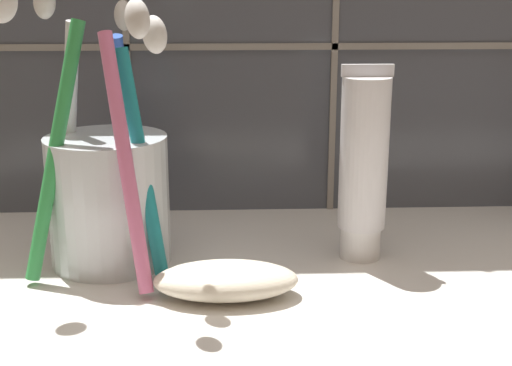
# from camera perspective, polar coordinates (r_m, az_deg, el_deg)

# --- Properties ---
(sink_counter) EXTENTS (0.65, 0.30, 0.02)m
(sink_counter) POSITION_cam_1_polar(r_m,az_deg,el_deg) (0.47, 6.40, -8.80)
(sink_counter) COLOR silver
(sink_counter) RESTS_ON ground
(toothbrush_cup) EXTENTS (0.11, 0.15, 0.18)m
(toothbrush_cup) POSITION_cam_1_polar(r_m,az_deg,el_deg) (0.48, -11.77, -0.46)
(toothbrush_cup) COLOR silver
(toothbrush_cup) RESTS_ON sink_counter
(toothpaste_tube) EXTENTS (0.03, 0.03, 0.13)m
(toothpaste_tube) POSITION_cam_1_polar(r_m,az_deg,el_deg) (0.48, 8.60, 1.42)
(toothpaste_tube) COLOR white
(toothpaste_tube) RESTS_ON sink_counter
(soap_bar) EXTENTS (0.09, 0.04, 0.02)m
(soap_bar) POSITION_cam_1_polar(r_m,az_deg,el_deg) (0.43, -2.42, -7.79)
(soap_bar) COLOR silver
(soap_bar) RESTS_ON sink_counter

